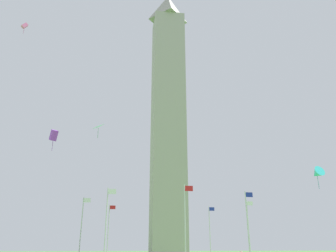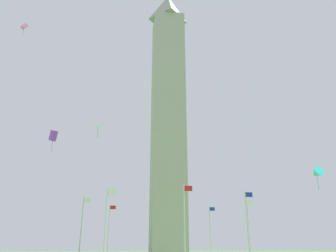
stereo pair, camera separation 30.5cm
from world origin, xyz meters
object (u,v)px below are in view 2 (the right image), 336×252
kite_purple_box (53,136)px  kite_green_diamond (98,127)px  flagpole_e (158,231)px  flagpole_w (185,221)px  flagpole_s (82,226)px  kite_pink_box (24,26)px  flagpole_nw (248,224)px  flagpole_se (109,229)px  flagpole_n (249,228)px  flagpole_ne (210,230)px  kite_cyan_delta (316,173)px  flagpole_sw (106,222)px  obelisk_monument (168,110)px

kite_purple_box → kite_green_diamond: bearing=32.3°
flagpole_e → flagpole_w: bearing=-90.0°
flagpole_s → kite_pink_box: size_ratio=5.52×
flagpole_nw → flagpole_se: bearing=135.0°
flagpole_n → flagpole_ne: size_ratio=1.00×
flagpole_s → kite_cyan_delta: (27.43, -18.30, 5.01)m
flagpole_n → flagpole_ne: bearing=112.5°
flagpole_ne → flagpole_e: (-9.24, 3.83, 0.00)m
flagpole_n → flagpole_se: same height
flagpole_n → flagpole_e: same height
flagpole_sw → kite_green_diamond: bearing=149.4°
flagpole_se → kite_green_diamond: size_ratio=4.63×
flagpole_w → kite_purple_box: kite_purple_box is taller
obelisk_monument → kite_green_diamond: bearing=-144.0°
flagpole_ne → flagpole_sw: 26.13m
flagpole_ne → flagpole_e: bearing=157.5°
flagpole_n → flagpole_sw: size_ratio=1.00×
flagpole_s → kite_green_diamond: bearing=-76.9°
flagpole_nw → flagpole_s: bearing=157.5°
flagpole_se → flagpole_e: bearing=22.5°
flagpole_ne → kite_purple_box: size_ratio=3.33×
flagpole_n → kite_cyan_delta: kite_cyan_delta is taller
obelisk_monument → flagpole_e: obelisk_monument is taller
flagpole_s → kite_cyan_delta: kite_cyan_delta is taller
flagpole_ne → kite_purple_box: bearing=-141.2°
kite_purple_box → kite_cyan_delta: 31.98m
flagpole_se → kite_cyan_delta: bearing=-49.4°
flagpole_n → flagpole_e: size_ratio=1.00×
flagpole_n → obelisk_monument: bearing=180.0°
flagpole_se → obelisk_monument: bearing=-45.2°
flagpole_ne → flagpole_se: same height
flagpole_n → kite_green_diamond: 28.65m
obelisk_monument → flagpole_sw: (-9.19, -9.24, -19.60)m
flagpole_n → kite_cyan_delta: 19.01m
obelisk_monument → kite_cyan_delta: bearing=-51.8°
kite_pink_box → flagpole_w: bearing=0.6°
flagpole_ne → kite_purple_box: kite_purple_box is taller
flagpole_ne → kite_cyan_delta: kite_cyan_delta is taller
flagpole_n → kite_pink_box: (-34.58, -13.27, 24.88)m
flagpole_nw → kite_pink_box: kite_pink_box is taller
obelisk_monument → flagpole_w: size_ratio=5.29×
flagpole_e → kite_pink_box: (-21.51, -26.34, 24.88)m
flagpole_sw → flagpole_e: bearing=67.5°
flagpole_s → flagpole_nw: 24.14m
flagpole_se → kite_pink_box: 35.73m
kite_purple_box → flagpole_se: bearing=70.8°
kite_purple_box → flagpole_w: bearing=-5.8°
flagpole_e → flagpole_se: same height
flagpole_e → flagpole_se: bearing=-157.5°
flagpole_se → kite_purple_box: kite_purple_box is taller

